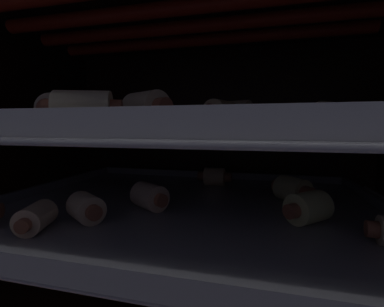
{
  "coord_description": "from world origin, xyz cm",
  "views": [
    {
      "loc": [
        8.47,
        -32.19,
        22.73
      ],
      "look_at": [
        0.0,
        1.8,
        19.03
      ],
      "focal_mm": 24.59,
      "sensor_mm": 36.0,
      "label": 1
    }
  ],
  "objects": [
    {
      "name": "pig_in_blanket_lower_0",
      "position": [
        -4.05,
        -3.26,
        14.21
      ],
      "size": [
        5.36,
        4.79,
        3.13
      ],
      "rotation": [
        0.0,
        0.0,
        4.13
      ],
      "color": "beige",
      "rests_on": "baking_tray_lower"
    },
    {
      "name": "oven_rack_upper",
      "position": [
        0.0,
        -0.0,
        21.73
      ],
      "size": [
        55.59,
        40.68,
        0.53
      ],
      "color": "#B7B7BC"
    },
    {
      "name": "pig_in_blanket_upper_0",
      "position": [
        16.83,
        2.74,
        24.21
      ],
      "size": [
        4.92,
        5.08,
        2.75
      ],
      "rotation": [
        0.0,
        0.0,
        2.39
      ],
      "color": "beige",
      "rests_on": "baking_tray_upper"
    },
    {
      "name": "pig_in_blanket_upper_2",
      "position": [
        -9.59,
        9.1,
        24.25
      ],
      "size": [
        4.28,
        4.93,
        2.83
      ],
      "rotation": [
        0.0,
        0.0,
        5.62
      ],
      "color": "beige",
      "rests_on": "baking_tray_upper"
    },
    {
      "name": "pig_in_blanket_upper_5",
      "position": [
        -7.84,
        14.06,
        24.22
      ],
      "size": [
        5.29,
        3.8,
        2.77
      ],
      "rotation": [
        0.0,
        0.0,
        5.2
      ],
      "color": "beige",
      "rests_on": "baking_tray_upper"
    },
    {
      "name": "pig_in_blanket_upper_6",
      "position": [
        -4.19,
        -14.87,
        24.09
      ],
      "size": [
        5.68,
        3.76,
        2.51
      ],
      "rotation": [
        0.0,
        0.0,
        1.93
      ],
      "color": "beige",
      "rests_on": "baking_tray_upper"
    },
    {
      "name": "ground_plane",
      "position": [
        0.0,
        0.0,
        -0.6
      ],
      "size": [
        60.92,
        43.91,
        1.2
      ],
      "primitive_type": "cube",
      "color": "black"
    },
    {
      "name": "heating_element",
      "position": [
        0.0,
        0.0,
        35.74
      ],
      "size": [
        46.82,
        18.88,
        1.76
      ],
      "color": "maroon"
    },
    {
      "name": "pig_in_blanket_upper_1",
      "position": [
        5.69,
        4.23,
        24.49
      ],
      "size": [
        5.11,
        4.34,
        3.31
      ],
      "rotation": [
        0.0,
        0.0,
        4.35
      ],
      "color": "beige",
      "rests_on": "baking_tray_upper"
    },
    {
      "name": "pig_in_blanket_lower_4",
      "position": [
        13.16,
        4.07,
        14.32
      ],
      "size": [
        5.31,
        6.06,
        3.35
      ],
      "rotation": [
        0.0,
        0.0,
        0.66
      ],
      "color": "beige",
      "rests_on": "baking_tray_lower"
    },
    {
      "name": "oven_rack_lower",
      "position": [
        0.0,
        -0.0,
        11.68
      ],
      "size": [
        55.6,
        40.68,
        0.54
      ],
      "color": "#B7B7BC"
    },
    {
      "name": "pig_in_blanket_lower_2",
      "position": [
        13.77,
        -3.48,
        14.27
      ],
      "size": [
        5.36,
        5.16,
        3.26
      ],
      "rotation": [
        0.0,
        0.0,
        2.32
      ],
      "color": "beige",
      "rests_on": "baking_tray_lower"
    },
    {
      "name": "pig_in_blanket_upper_9",
      "position": [
        15.7,
        6.94,
        24.09
      ],
      "size": [
        5.12,
        3.75,
        2.51
      ],
      "rotation": [
        0.0,
        0.0,
        1.07
      ],
      "color": "beige",
      "rests_on": "baking_tray_upper"
    },
    {
      "name": "pig_in_blanket_lower_6",
      "position": [
        -12.03,
        -12.1,
        13.96
      ],
      "size": [
        3.63,
        5.06,
        2.63
      ],
      "rotation": [
        0.0,
        0.0,
        0.31
      ],
      "color": "beige",
      "rests_on": "baking_tray_lower"
    },
    {
      "name": "baking_tray_upper",
      "position": [
        0.0,
        0.0,
        22.5
      ],
      "size": [
        47.26,
        36.46,
        1.85
      ],
      "color": "silver",
      "rests_on": "oven_rack_upper"
    },
    {
      "name": "pig_in_blanket_upper_4",
      "position": [
        4.1,
        0.22,
        24.34
      ],
      "size": [
        4.25,
        6.33,
        3.0
      ],
      "rotation": [
        0.0,
        0.0,
        2.79
      ],
      "color": "beige",
      "rests_on": "baking_tray_upper"
    },
    {
      "name": "pig_in_blanket_upper_8",
      "position": [
        -0.9,
        -10.93,
        24.25
      ],
      "size": [
        5.42,
        4.19,
        2.83
      ],
      "rotation": [
        0.0,
        0.0,
        1.05
      ],
      "color": "beige",
      "rests_on": "baking_tray_upper"
    },
    {
      "name": "pig_in_blanket_lower_7",
      "position": [
        -8.89,
        -8.78,
        14.13
      ],
      "size": [
        4.95,
        4.49,
        2.96
      ],
      "rotation": [
        0.0,
        0.0,
        4.12
      ],
      "color": "beige",
      "rests_on": "baking_tray_lower"
    },
    {
      "name": "oven_wall_left",
      "position": [
        -29.86,
        0.0,
        18.9
      ],
      "size": [
        1.2,
        41.51,
        37.8
      ],
      "primitive_type": "cube",
      "color": "black",
      "rests_on": "ground_plane"
    },
    {
      "name": "baking_tray_lower",
      "position": [
        0.0,
        0.0,
        12.41
      ],
      "size": [
        47.26,
        36.46,
        1.9
      ],
      "color": "gray",
      "rests_on": "oven_rack_lower"
    },
    {
      "name": "pig_in_blanket_upper_3",
      "position": [
        -9.34,
        -11.65,
        24.19
      ],
      "size": [
        3.64,
        5.17,
        2.71
      ],
      "rotation": [
        0.0,
        0.0,
        0.38
      ],
      "color": "beige",
      "rests_on": "baking_tray_upper"
    },
    {
      "name": "oven_wall_back",
      "position": [
        0.0,
        21.35,
        18.9
      ],
      "size": [
        60.92,
        1.2,
        37.8
      ],
      "primitive_type": "cube",
      "color": "black",
      "rests_on": "ground_plane"
    },
    {
      "name": "pig_in_blanket_lower_1",
      "position": [
        1.58,
        11.26,
        14.15
      ],
      "size": [
        5.74,
        3.09,
        3.02
      ],
      "rotation": [
        0.0,
        0.0,
        1.55
      ],
      "color": "beige",
      "rests_on": "baking_tray_lower"
    },
    {
      "name": "pig_in_blanket_upper_7",
      "position": [
        -10.56,
        1.23,
        24.26
      ],
      "size": [
        3.6,
        4.48,
        2.85
      ],
      "rotation": [
        0.0,
        0.0,
        5.97
      ],
      "color": "beige",
      "rests_on": "baking_tray_upper"
    }
  ]
}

